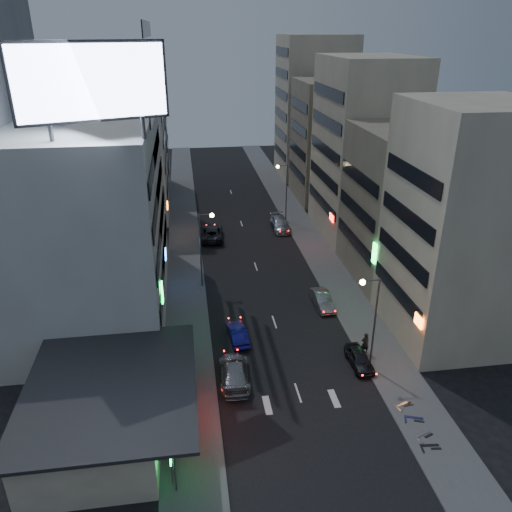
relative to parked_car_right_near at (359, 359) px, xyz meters
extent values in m
plane|color=black|center=(-5.60, -6.58, -0.66)|extent=(180.00, 180.00, 0.00)
cube|color=#4C4C4F|center=(-13.60, 23.42, -0.60)|extent=(4.00, 120.00, 0.12)
cube|color=#4C4C4F|center=(2.40, 23.42, -0.60)|extent=(4.00, 120.00, 0.12)
cube|color=beige|center=(-19.60, -4.58, 1.14)|extent=(8.00, 12.00, 3.60)
cube|color=black|center=(-18.60, -4.58, 3.09)|extent=(11.00, 13.00, 0.25)
cube|color=black|center=(-14.50, -4.58, 2.44)|extent=(0.12, 4.00, 0.90)
cube|color=#FF1E14|center=(-14.42, -4.58, 2.44)|extent=(0.04, 3.70, 0.70)
cube|color=silver|center=(-22.60, 13.42, 8.34)|extent=(14.00, 24.00, 18.00)
cube|color=beige|center=(9.40, 3.92, 9.34)|extent=(10.00, 11.00, 20.00)
cube|color=gray|center=(9.90, 15.42, 7.34)|extent=(11.00, 12.00, 16.00)
cube|color=beige|center=(9.40, 28.42, 10.34)|extent=(10.00, 14.00, 22.00)
cube|color=silver|center=(-21.10, 38.42, 9.34)|extent=(11.00, 10.00, 20.00)
cube|color=gray|center=(-21.60, 51.42, 6.84)|extent=(12.00, 10.00, 15.00)
cube|color=gray|center=(9.90, 43.42, 8.34)|extent=(11.00, 12.00, 18.00)
cube|color=beige|center=(10.40, 57.42, 11.34)|extent=(12.00, 12.00, 24.00)
cylinder|color=#595B60|center=(-21.60, 3.42, 18.09)|extent=(0.30, 0.30, 1.50)
cylinder|color=#595B60|center=(-15.60, 3.42, 18.09)|extent=(0.30, 0.30, 1.50)
cube|color=black|center=(-18.60, 3.42, 21.04)|extent=(9.52, 3.75, 5.00)
cube|color=#BACDF8|center=(-18.52, 3.21, 21.04)|extent=(9.04, 3.34, 4.60)
cylinder|color=#595B60|center=(0.70, -0.58, 3.46)|extent=(0.16, 0.16, 8.00)
cylinder|color=#595B60|center=(0.00, -0.58, 7.36)|extent=(1.40, 0.10, 0.10)
sphere|color=#FFD88C|center=(-0.60, -0.58, 7.26)|extent=(0.44, 0.44, 0.44)
cylinder|color=#595B60|center=(-11.90, 15.42, 3.46)|extent=(0.16, 0.16, 8.00)
cylinder|color=#595B60|center=(-11.20, 15.42, 7.36)|extent=(1.40, 0.10, 0.10)
sphere|color=#FFD88C|center=(-10.60, 15.42, 7.26)|extent=(0.44, 0.44, 0.44)
cylinder|color=#595B60|center=(0.70, 33.42, 3.46)|extent=(0.16, 0.16, 8.00)
cylinder|color=#595B60|center=(0.00, 33.42, 7.36)|extent=(1.40, 0.10, 0.10)
sphere|color=#FFD88C|center=(-0.60, 33.42, 7.26)|extent=(0.44, 0.44, 0.44)
imported|color=#25252A|center=(0.00, 0.00, 0.00)|extent=(1.66, 3.92, 1.32)
imported|color=#9A9EA2|center=(-0.45, 9.63, 0.05)|extent=(1.59, 4.32, 1.41)
imported|color=#25252A|center=(-10.03, 28.45, 0.16)|extent=(3.08, 6.09, 1.65)
imported|color=#AFB0B7|center=(-0.66, 30.50, 0.14)|extent=(2.26, 5.54, 1.60)
imported|color=navy|center=(-9.31, 4.95, 0.02)|extent=(1.77, 4.22, 1.36)
imported|color=#919598|center=(-10.15, -0.45, 0.13)|extent=(2.46, 5.57, 1.59)
imported|color=black|center=(0.94, 1.41, 0.42)|extent=(0.75, 0.54, 1.93)
camera|label=1|loc=(-12.98, -31.49, 24.14)|focal=35.00mm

